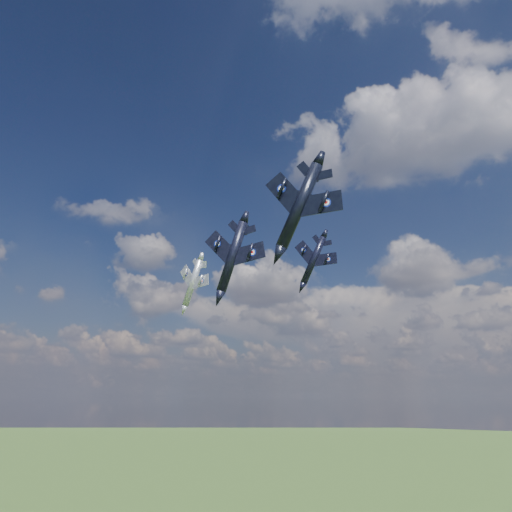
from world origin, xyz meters
The scene contains 4 objects.
jet_lead_navy centered at (7.01, 7.16, 82.34)m, with size 11.34×15.81×3.27m, color black, non-canonical shape.
jet_right_navy centered at (23.90, -3.24, 83.92)m, with size 11.18×15.59×3.22m, color black, non-canonical shape.
jet_high_navy centered at (10.76, 29.58, 86.45)m, with size 9.61×13.40×2.77m, color black, non-canonical shape.
jet_left_silver centered at (-12.45, 21.91, 83.17)m, with size 9.57×13.35×2.76m, color #92929B, non-canonical shape.
Camera 1 is at (49.05, -55.35, 61.24)m, focal length 35.00 mm.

